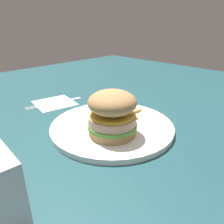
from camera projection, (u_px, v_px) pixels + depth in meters
ground_plane at (119, 128)px, 0.51m from camera, size 1.60×1.60×0.00m
plate at (112, 126)px, 0.50m from camera, size 0.28×0.28×0.01m
sandwich at (112, 113)px, 0.44m from camera, size 0.10×0.10×0.09m
fries_pile at (123, 112)px, 0.55m from camera, size 0.10×0.10×0.01m
napkin at (55, 103)px, 0.66m from camera, size 0.13×0.13×0.00m
fork at (54, 102)px, 0.65m from camera, size 0.17×0.05×0.00m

